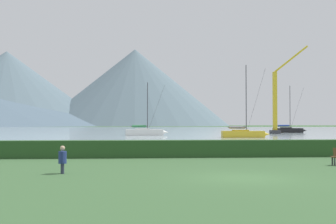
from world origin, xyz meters
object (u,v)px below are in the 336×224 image
(dock_crane, at_px, (277,105))
(sailboat_slip_0, at_px, (145,132))
(person_seated_viewer, at_px, (62,158))
(sailboat_slip_2, at_px, (288,130))
(sailboat_slip_3, at_px, (243,133))

(dock_crane, bearing_deg, sailboat_slip_0, -161.04)
(dock_crane, bearing_deg, person_seated_viewer, -115.35)
(sailboat_slip_0, height_order, dock_crane, dock_crane)
(sailboat_slip_2, relative_size, dock_crane, 0.59)
(sailboat_slip_2, height_order, dock_crane, dock_crane)
(sailboat_slip_2, xyz_separation_m, person_seated_viewer, (-40.85, -83.35, -0.00))
(sailboat_slip_2, xyz_separation_m, dock_crane, (-6.65, -11.15, 5.69))
(person_seated_viewer, xyz_separation_m, dock_crane, (34.20, 72.20, 5.69))
(sailboat_slip_3, bearing_deg, person_seated_viewer, -109.93)
(sailboat_slip_3, relative_size, dock_crane, 0.60)
(sailboat_slip_2, height_order, person_seated_viewer, sailboat_slip_2)
(person_seated_viewer, bearing_deg, sailboat_slip_3, 51.15)
(sailboat_slip_0, xyz_separation_m, dock_crane, (29.13, 10.01, 5.70))
(sailboat_slip_0, height_order, sailboat_slip_2, sailboat_slip_2)
(person_seated_viewer, bearing_deg, sailboat_slip_2, 48.19)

